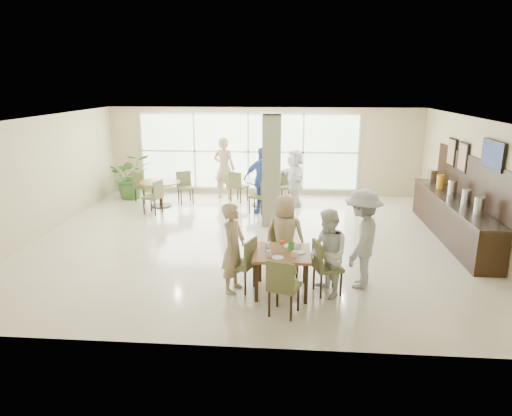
# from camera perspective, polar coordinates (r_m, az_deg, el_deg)

# --- Properties ---
(ground) EXTENTS (10.00, 10.00, 0.00)m
(ground) POSITION_cam_1_polar(r_m,az_deg,el_deg) (10.72, -0.56, -3.94)
(ground) COLOR beige
(ground) RESTS_ON ground
(room_shell) EXTENTS (10.00, 10.00, 10.00)m
(room_shell) POSITION_cam_1_polar(r_m,az_deg,el_deg) (10.28, -0.58, 5.05)
(room_shell) COLOR white
(room_shell) RESTS_ON ground
(window_bank) EXTENTS (7.00, 0.04, 7.00)m
(window_bank) POSITION_cam_1_polar(r_m,az_deg,el_deg) (14.75, -0.97, 7.05)
(window_bank) COLOR silver
(window_bank) RESTS_ON ground
(column) EXTENTS (0.45, 0.45, 2.80)m
(column) POSITION_cam_1_polar(r_m,az_deg,el_deg) (11.48, 1.95, 4.61)
(column) COLOR #636848
(column) RESTS_ON ground
(main_table) EXTENTS (0.97, 0.97, 0.75)m
(main_table) POSITION_cam_1_polar(r_m,az_deg,el_deg) (7.91, 3.28, -6.09)
(main_table) COLOR brown
(main_table) RESTS_ON ground
(round_table_left) EXTENTS (1.18, 1.18, 0.75)m
(round_table_left) POSITION_cam_1_polar(r_m,az_deg,el_deg) (13.72, -11.87, 2.62)
(round_table_left) COLOR brown
(round_table_left) RESTS_ON ground
(round_table_right) EXTENTS (0.99, 0.99, 0.75)m
(round_table_right) POSITION_cam_1_polar(r_m,az_deg,el_deg) (13.53, 0.79, 2.60)
(round_table_right) COLOR brown
(round_table_right) RESTS_ON ground
(chairs_main_table) EXTENTS (2.09, 2.08, 0.95)m
(chairs_main_table) POSITION_cam_1_polar(r_m,az_deg,el_deg) (7.98, 3.54, -7.32)
(chairs_main_table) COLOR brown
(chairs_main_table) RESTS_ON ground
(chairs_table_left) EXTENTS (1.92, 1.84, 0.95)m
(chairs_table_left) POSITION_cam_1_polar(r_m,az_deg,el_deg) (13.76, -11.83, 2.18)
(chairs_table_left) COLOR brown
(chairs_table_left) RESTS_ON ground
(chairs_table_right) EXTENTS (2.02, 1.80, 0.95)m
(chairs_table_right) POSITION_cam_1_polar(r_m,az_deg,el_deg) (13.55, 0.60, 2.30)
(chairs_table_right) COLOR brown
(chairs_table_right) RESTS_ON ground
(tabletop_clutter) EXTENTS (0.70, 0.78, 0.21)m
(tabletop_clutter) POSITION_cam_1_polar(r_m,az_deg,el_deg) (7.84, 3.56, -5.11)
(tabletop_clutter) COLOR white
(tabletop_clutter) RESTS_ON main_table
(buffet_counter) EXTENTS (0.64, 4.70, 1.95)m
(buffet_counter) POSITION_cam_1_polar(r_m,az_deg,el_deg) (11.63, 23.41, -0.83)
(buffet_counter) COLOR black
(buffet_counter) RESTS_ON ground
(wall_tv) EXTENTS (0.06, 1.00, 0.58)m
(wall_tv) POSITION_cam_1_polar(r_m,az_deg,el_deg) (10.39, 27.50, 5.92)
(wall_tv) COLOR black
(wall_tv) RESTS_ON ground
(framed_art_a) EXTENTS (0.05, 0.55, 0.70)m
(framed_art_a) POSITION_cam_1_polar(r_m,az_deg,el_deg) (11.91, 24.47, 5.82)
(framed_art_a) COLOR black
(framed_art_a) RESTS_ON ground
(framed_art_b) EXTENTS (0.05, 0.55, 0.70)m
(framed_art_b) POSITION_cam_1_polar(r_m,az_deg,el_deg) (12.65, 23.28, 6.45)
(framed_art_b) COLOR black
(framed_art_b) RESTS_ON ground
(potted_plant) EXTENTS (1.69, 1.69, 1.42)m
(potted_plant) POSITION_cam_1_polar(r_m,az_deg,el_deg) (14.90, -15.30, 3.90)
(potted_plant) COLOR #396A2A
(potted_plant) RESTS_ON ground
(teen_left) EXTENTS (0.52, 0.66, 1.59)m
(teen_left) POSITION_cam_1_polar(r_m,az_deg,el_deg) (7.91, -2.86, -5.02)
(teen_left) COLOR tan
(teen_left) RESTS_ON ground
(teen_far) EXTENTS (0.85, 0.59, 1.58)m
(teen_far) POSITION_cam_1_polar(r_m,az_deg,el_deg) (8.56, 3.63, -3.46)
(teen_far) COLOR tan
(teen_far) RESTS_ON ground
(teen_right) EXTENTS (0.81, 0.90, 1.53)m
(teen_right) POSITION_cam_1_polar(r_m,az_deg,el_deg) (7.84, 9.00, -5.64)
(teen_right) COLOR white
(teen_right) RESTS_ON ground
(teen_standing) EXTENTS (1.04, 1.32, 1.79)m
(teen_standing) POSITION_cam_1_polar(r_m,az_deg,el_deg) (8.27, 13.09, -3.76)
(teen_standing) COLOR #B1B1B3
(teen_standing) RESTS_ON ground
(adult_a) EXTENTS (1.21, 0.89, 1.85)m
(adult_a) POSITION_cam_1_polar(r_m,az_deg,el_deg) (12.68, 0.75, 3.47)
(adult_a) COLOR #4166C3
(adult_a) RESTS_ON ground
(adult_b) EXTENTS (1.17, 1.70, 1.68)m
(adult_b) POSITION_cam_1_polar(r_m,az_deg,el_deg) (13.47, 4.83, 3.77)
(adult_b) COLOR white
(adult_b) RESTS_ON ground
(adult_standing) EXTENTS (0.82, 0.66, 1.94)m
(adult_standing) POSITION_cam_1_polar(r_m,az_deg,el_deg) (14.31, -4.00, 5.00)
(adult_standing) COLOR tan
(adult_standing) RESTS_ON ground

